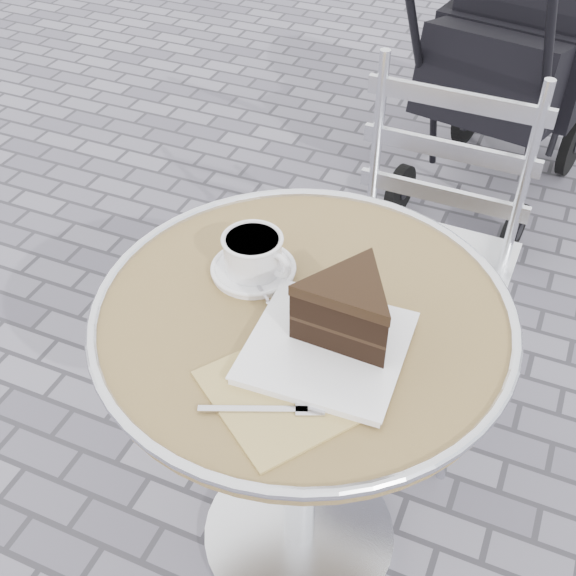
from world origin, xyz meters
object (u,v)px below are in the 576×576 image
at_px(baby_stroller, 516,66).
at_px(cappuccino_set, 254,258).
at_px(cake_plate_set, 342,319).
at_px(cafe_table, 302,376).
at_px(bistro_chair, 433,219).

bearing_deg(baby_stroller, cappuccino_set, -87.40).
bearing_deg(cake_plate_set, cappuccino_set, 149.14).
height_order(cafe_table, bistro_chair, bistro_chair).
xyz_separation_m(cafe_table, cake_plate_set, (0.09, -0.05, 0.22)).
bearing_deg(cafe_table, bistro_chair, 80.69).
bearing_deg(baby_stroller, cake_plate_set, -80.25).
height_order(bistro_chair, baby_stroller, baby_stroller).
bearing_deg(bistro_chair, cafe_table, -98.40).
distance_m(bistro_chair, baby_stroller, 1.12).
bearing_deg(cappuccino_set, cake_plate_set, -15.36).
height_order(cappuccino_set, cake_plate_set, cake_plate_set).
relative_size(cappuccino_set, bistro_chair, 0.17).
bearing_deg(cafe_table, cake_plate_set, -31.06).
height_order(cappuccino_set, bistro_chair, bistro_chair).
xyz_separation_m(cappuccino_set, cake_plate_set, (0.20, -0.11, 0.03)).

